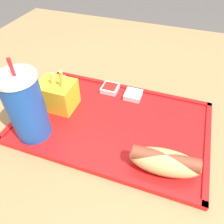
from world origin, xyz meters
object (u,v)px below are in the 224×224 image
Objects in this scene: hot_dog_far at (165,161)px; sauce_cup_ketchup at (110,88)px; soda_cup at (26,107)px; sauce_cup_mayo at (133,95)px; fries_carton at (58,94)px.

hot_dog_far is 0.27m from sauce_cup_ketchup.
soda_cup reaches higher than sauce_cup_ketchup.
hot_dog_far is 0.23m from sauce_cup_mayo.
soda_cup is at bearing 0.15° from hot_dog_far.
soda_cup is 0.24m from sauce_cup_ketchup.
soda_cup is 1.66× the size of fries_carton.
fries_carton is at bearing 29.42° from sauce_cup_mayo.
hot_dog_far is at bearing 120.31° from sauce_cup_mayo.
hot_dog_far is at bearing 132.17° from sauce_cup_ketchup.
soda_cup is 0.11m from fries_carton.
hot_dog_far reaches higher than sauce_cup_ketchup.
fries_carton is (0.28, -0.10, 0.01)m from hot_dog_far.
sauce_cup_mayo is (-0.18, -0.20, -0.07)m from soda_cup.
sauce_cup_ketchup is (0.18, -0.20, -0.02)m from hot_dog_far.
hot_dog_far is at bearing -179.85° from soda_cup.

